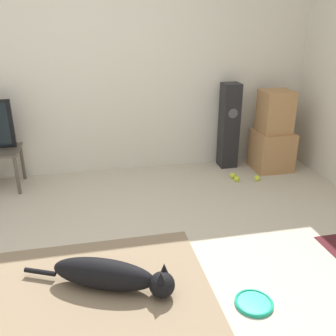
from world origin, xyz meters
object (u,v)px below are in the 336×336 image
object	(u,v)px
tennis_ball_near_speaker	(257,178)
tennis_ball_loose_on_carpet	(237,179)
frisbee	(254,303)
tennis_ball_by_boxes	(233,175)
cardboard_box_upper	(275,112)
dog	(112,275)
floor_speaker	(229,126)
cardboard_box_lower	(272,150)

from	to	relation	value
tennis_ball_near_speaker	tennis_ball_loose_on_carpet	world-z (taller)	same
frisbee	tennis_ball_near_speaker	bearing A→B (deg)	64.78
frisbee	tennis_ball_by_boxes	xyz separation A→B (m)	(0.63, 1.99, 0.02)
cardboard_box_upper	tennis_ball_loose_on_carpet	world-z (taller)	cardboard_box_upper
dog	tennis_ball_near_speaker	distance (m)	2.33
dog	tennis_ball_near_speaker	bearing A→B (deg)	40.43
frisbee	floor_speaker	xyz separation A→B (m)	(0.70, 2.38, 0.51)
frisbee	tennis_ball_near_speaker	distance (m)	2.05
tennis_ball_by_boxes	tennis_ball_near_speaker	world-z (taller)	same
tennis_ball_by_boxes	tennis_ball_loose_on_carpet	bearing A→B (deg)	-86.61
cardboard_box_upper	cardboard_box_lower	bearing A→B (deg)	-47.73
dog	tennis_ball_by_boxes	bearing A→B (deg)	47.05
cardboard_box_upper	frisbee	bearing A→B (deg)	-118.55
cardboard_box_lower	tennis_ball_by_boxes	distance (m)	0.63
dog	frisbee	distance (m)	0.97
frisbee	floor_speaker	distance (m)	2.53
cardboard_box_upper	tennis_ball_near_speaker	distance (m)	0.82
tennis_ball_loose_on_carpet	tennis_ball_near_speaker	bearing A→B (deg)	-6.14
cardboard_box_upper	floor_speaker	world-z (taller)	floor_speaker
tennis_ball_by_boxes	tennis_ball_loose_on_carpet	size ratio (longest dim) A/B	1.00
cardboard_box_upper	tennis_ball_near_speaker	world-z (taller)	cardboard_box_upper
dog	tennis_ball_loose_on_carpet	size ratio (longest dim) A/B	15.54
cardboard_box_upper	floor_speaker	bearing A→B (deg)	157.67
cardboard_box_upper	tennis_ball_by_boxes	world-z (taller)	cardboard_box_upper
cardboard_box_lower	tennis_ball_by_boxes	size ratio (longest dim) A/B	7.18
cardboard_box_lower	dog	bearing A→B (deg)	-138.79
floor_speaker	tennis_ball_near_speaker	xyz separation A→B (m)	(0.18, -0.52, -0.49)
cardboard_box_lower	floor_speaker	world-z (taller)	floor_speaker
tennis_ball_near_speaker	cardboard_box_lower	bearing A→B (deg)	45.27
frisbee	cardboard_box_upper	distance (m)	2.58
tennis_ball_by_boxes	cardboard_box_upper	bearing A→B (deg)	19.14
cardboard_box_lower	cardboard_box_upper	world-z (taller)	cardboard_box_upper
dog	tennis_ball_by_boxes	xyz separation A→B (m)	(1.53, 1.64, -0.09)
frisbee	cardboard_box_lower	bearing A→B (deg)	61.31
frisbee	floor_speaker	world-z (taller)	floor_speaker
tennis_ball_by_boxes	tennis_ball_near_speaker	xyz separation A→B (m)	(0.25, -0.13, 0.00)
tennis_ball_near_speaker	dog	bearing A→B (deg)	-139.57
cardboard_box_lower	tennis_ball_loose_on_carpet	xyz separation A→B (m)	(-0.56, -0.29, -0.20)
floor_speaker	cardboard_box_lower	bearing A→B (deg)	-22.62
frisbee	cardboard_box_upper	size ratio (longest dim) A/B	0.52
tennis_ball_by_boxes	tennis_ball_near_speaker	size ratio (longest dim) A/B	1.00
dog	cardboard_box_upper	bearing A→B (deg)	41.33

